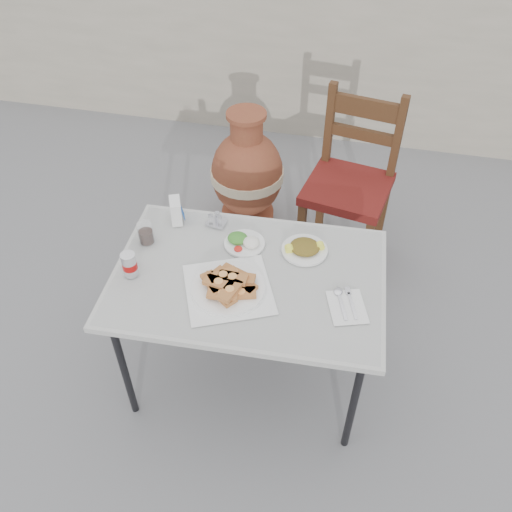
% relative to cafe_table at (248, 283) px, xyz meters
% --- Properties ---
extents(ground, '(80.00, 80.00, 0.00)m').
position_rel_cafe_table_xyz_m(ground, '(-0.00, -0.06, -0.66)').
color(ground, '#5F5F61').
rests_on(ground, ground).
extents(cafe_table, '(1.19, 0.84, 0.71)m').
position_rel_cafe_table_xyz_m(cafe_table, '(0.00, 0.00, 0.00)').
color(cafe_table, black).
rests_on(cafe_table, ground).
extents(pide_plate, '(0.46, 0.46, 0.07)m').
position_rel_cafe_table_xyz_m(pide_plate, '(-0.06, -0.10, 0.08)').
color(pide_plate, silver).
rests_on(pide_plate, cafe_table).
extents(salad_rice_plate, '(0.18, 0.18, 0.05)m').
position_rel_cafe_table_xyz_m(salad_rice_plate, '(-0.06, 0.18, 0.07)').
color(salad_rice_plate, white).
rests_on(salad_rice_plate, cafe_table).
extents(salad_chopped_plate, '(0.21, 0.21, 0.04)m').
position_rel_cafe_table_xyz_m(salad_chopped_plate, '(0.21, 0.20, 0.07)').
color(salad_chopped_plate, white).
rests_on(salad_chopped_plate, cafe_table).
extents(soda_can, '(0.06, 0.06, 0.11)m').
position_rel_cafe_table_xyz_m(soda_can, '(-0.49, -0.10, 0.11)').
color(soda_can, silver).
rests_on(soda_can, cafe_table).
extents(cola_glass, '(0.07, 0.07, 0.10)m').
position_rel_cafe_table_xyz_m(cola_glass, '(-0.50, 0.10, 0.09)').
color(cola_glass, white).
rests_on(cola_glass, cafe_table).
extents(napkin_holder, '(0.09, 0.11, 0.12)m').
position_rel_cafe_table_xyz_m(napkin_holder, '(-0.41, 0.28, 0.11)').
color(napkin_holder, silver).
rests_on(napkin_holder, cafe_table).
extents(condiment_caddy, '(0.10, 0.08, 0.06)m').
position_rel_cafe_table_xyz_m(condiment_caddy, '(-0.22, 0.29, 0.07)').
color(condiment_caddy, silver).
rests_on(condiment_caddy, cafe_table).
extents(cutlery_napkin, '(0.19, 0.22, 0.01)m').
position_rel_cafe_table_xyz_m(cutlery_napkin, '(0.42, -0.08, 0.05)').
color(cutlery_napkin, silver).
rests_on(cutlery_napkin, cafe_table).
extents(chair, '(0.53, 0.53, 1.03)m').
position_rel_cafe_table_xyz_m(chair, '(0.36, 1.01, -0.12)').
color(chair, '#331F0E').
rests_on(chair, ground).
extents(terracotta_urn, '(0.46, 0.46, 0.80)m').
position_rel_cafe_table_xyz_m(terracotta_urn, '(-0.28, 1.17, -0.28)').
color(terracotta_urn, brown).
rests_on(terracotta_urn, ground).
extents(back_wall, '(6.00, 0.25, 1.20)m').
position_rel_cafe_table_xyz_m(back_wall, '(-0.00, 2.44, -0.06)').
color(back_wall, '#A49989').
rests_on(back_wall, ground).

